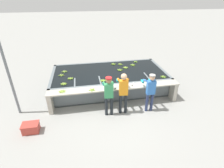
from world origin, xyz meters
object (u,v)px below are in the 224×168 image
Objects in this scene: banana_bunch_floating_7 at (64,84)px; banana_bunch_floating_5 at (163,77)px; worker_2 at (150,89)px; knife_0 at (116,88)px; banana_bunch_floating_2 at (135,62)px; banana_bunch_floating_4 at (103,80)px; banana_bunch_floating_3 at (126,68)px; banana_bunch_floating_11 at (133,65)px; worker_0 at (109,93)px; knife_1 at (132,85)px; banana_bunch_floating_6 at (64,72)px; banana_bunch_floating_9 at (120,64)px; crate at (31,128)px; banana_bunch_ledge_0 at (62,91)px; banana_bunch_floating_10 at (120,70)px; banana_bunch_floating_8 at (70,78)px; support_post_left at (9,76)px; banana_bunch_floating_0 at (61,75)px; banana_bunch_floating_1 at (113,64)px; banana_bunch_ledge_1 at (92,90)px; worker_1 at (123,90)px.

banana_bunch_floating_5 is at bearing -1.44° from banana_bunch_floating_7.
banana_bunch_floating_7 is (-3.26, 1.21, -0.08)m from worker_2.
worker_2 is 5.39× the size of knife_0.
banana_bunch_floating_4 is at bearing -136.73° from banana_bunch_floating_2.
banana_bunch_floating_11 is (0.45, 0.27, 0.00)m from banana_bunch_floating_3.
banana_bunch_floating_5 is (2.64, 1.08, -0.09)m from worker_0.
banana_bunch_floating_7 reaches higher than knife_1.
banana_bunch_floating_6 is (-3.30, 2.48, -0.08)m from worker_2.
banana_bunch_floating_9 reaches higher than crate.
banana_bunch_floating_2 is 4.46m from banana_bunch_ledge_0.
crate is (-3.99, -2.90, -0.70)m from banana_bunch_floating_3.
banana_bunch_floating_2 is 1.41m from banana_bunch_floating_10.
banana_bunch_ledge_0 is at bearing -104.31° from banana_bunch_floating_8.
banana_bunch_floating_6 is 2.83m from banana_bunch_floating_9.
banana_bunch_floating_6 is at bearing 110.45° from banana_bunch_floating_8.
banana_bunch_floating_4 reaches higher than crate.
banana_bunch_floating_10 is at bearing 67.33° from worker_0.
support_post_left is (-6.05, -0.37, 0.74)m from banana_bunch_floating_5.
banana_bunch_floating_5 is at bearing 16.63° from knife_1.
banana_bunch_floating_6 is at bearing 162.39° from banana_bunch_floating_5.
banana_bunch_floating_3 is 1.92m from banana_bunch_floating_5.
banana_bunch_floating_2 is at bearing 70.09° from knife_1.
banana_bunch_floating_0 is at bearing 144.19° from knife_0.
banana_bunch_floating_11 is (0.62, -0.21, -0.00)m from banana_bunch_floating_9.
banana_bunch_floating_1 reaches higher than knife_0.
banana_bunch_floating_6 is (-1.71, 2.46, -0.09)m from worker_0.
banana_bunch_floating_11 is (0.96, -0.30, -0.00)m from banana_bunch_floating_1.
banana_bunch_floating_6 is 0.09× the size of support_post_left.
banana_bunch_floating_9 and banana_bunch_floating_11 have the same top height.
banana_bunch_floating_0 is 2.74m from banana_bunch_floating_10.
banana_bunch_floating_9 reaches higher than knife_0.
banana_bunch_floating_0 is 0.58m from banana_bunch_floating_8.
support_post_left reaches higher than knife_1.
banana_bunch_ledge_1 reaches higher than banana_bunch_floating_8.
knife_1 is at bearing -83.85° from banana_bunch_floating_10.
banana_bunch_floating_0 is 0.50× the size of crate.
banana_bunch_floating_4 is (-0.04, 1.20, -0.09)m from worker_0.
worker_1 is 6.55× the size of banana_bunch_floating_2.
banana_bunch_floating_2 is at bearing 23.01° from banana_bunch_floating_8.
banana_bunch_floating_9 is at bearing 79.45° from worker_1.
banana_bunch_floating_3 is 1.00× the size of banana_bunch_floating_8.
banana_bunch_floating_8 is 2.61m from crate.
banana_bunch_floating_4 is at bearing 91.81° from worker_0.
banana_bunch_floating_4 is 0.51× the size of crate.
banana_bunch_ledge_0 is (-1.66, -0.64, 0.00)m from banana_bunch_floating_4.
banana_bunch_floating_4 is 0.09× the size of support_post_left.
banana_bunch_floating_0 is at bearing 148.47° from worker_2.
banana_bunch_floating_5 is 3.27m from banana_bunch_ledge_1.
knife_0 is at bearing -3.44° from support_post_left.
banana_bunch_ledge_1 is 2.47m from crate.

